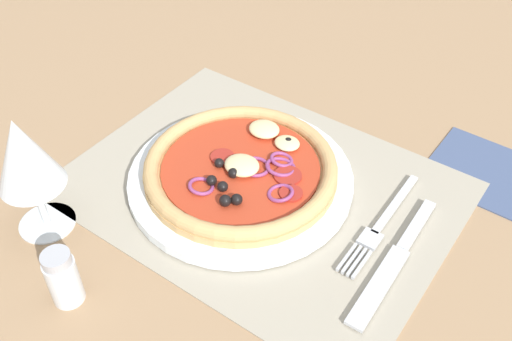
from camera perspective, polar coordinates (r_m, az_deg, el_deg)
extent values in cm
cube|color=#9E7A56|center=(72.08, 0.47, -2.48)|extent=(190.00, 140.00, 2.40)
cube|color=#A39984|center=(71.10, 0.47, -1.69)|extent=(45.02, 33.82, 0.40)
cylinder|color=white|center=(71.07, -1.49, -0.80)|extent=(27.29, 27.29, 1.25)
cylinder|color=tan|center=(70.30, -1.51, -0.13)|extent=(23.28, 23.28, 1.00)
torus|color=tan|center=(69.72, -1.52, 0.39)|extent=(23.22, 23.22, 1.80)
cylinder|color=#B7381E|center=(69.86, -1.52, 0.26)|extent=(19.09, 19.09, 0.30)
ellipsoid|color=beige|center=(74.32, 0.81, 4.06)|extent=(4.01, 3.61, 1.20)
ellipsoid|color=beige|center=(69.02, -1.39, 0.51)|extent=(4.29, 3.86, 1.29)
ellipsoid|color=beige|center=(72.35, 3.20, 2.62)|extent=(3.22, 2.90, 0.97)
sphere|color=black|center=(72.49, 3.26, 2.78)|extent=(1.10, 1.10, 1.10)
sphere|color=black|center=(69.51, -3.62, 0.73)|extent=(1.18, 1.18, 1.18)
sphere|color=black|center=(68.08, -2.23, -0.26)|extent=(1.23, 1.23, 1.23)
sphere|color=black|center=(66.48, -3.27, -1.57)|extent=(1.26, 1.26, 1.26)
sphere|color=black|center=(64.59, -2.72, -3.11)|extent=(1.38, 1.38, 1.38)
sphere|color=black|center=(68.54, -1.31, 0.05)|extent=(1.11, 1.11, 1.11)
sphere|color=black|center=(64.89, -1.89, -2.85)|extent=(1.33, 1.33, 1.33)
sphere|color=black|center=(67.29, -4.36, -0.97)|extent=(1.27, 1.27, 1.27)
torus|color=#8E3D75|center=(67.25, -5.37, -1.54)|extent=(3.12, 3.08, 1.16)
torus|color=#8E3D75|center=(69.43, 2.41, 0.35)|extent=(3.76, 3.72, 1.25)
torus|color=#8E3D75|center=(69.13, -0.26, 0.17)|extent=(3.58, 3.56, 0.78)
torus|color=#8E3D75|center=(66.22, 2.41, -2.22)|extent=(3.15, 3.11, 1.09)
torus|color=#8E3D75|center=(70.43, 2.51, 1.08)|extent=(3.01, 2.94, 1.33)
cylinder|color=#A3281E|center=(66.40, 3.43, -2.23)|extent=(2.72, 2.72, 0.30)
cylinder|color=#A3281E|center=(68.49, 3.12, -0.51)|extent=(3.32, 3.32, 0.30)
cylinder|color=#A3281E|center=(71.00, -3.30, 1.34)|extent=(2.93, 2.93, 0.30)
cube|color=silver|center=(70.46, 13.42, -3.20)|extent=(1.04, 11.17, 0.44)
cube|color=silver|center=(65.93, 10.94, -6.74)|extent=(2.23, 2.55, 0.44)
cube|color=silver|center=(64.02, 8.84, -8.34)|extent=(0.37, 4.32, 0.44)
cube|color=silver|center=(63.88, 9.32, -8.57)|extent=(0.37, 4.32, 0.44)
cube|color=silver|center=(63.75, 9.80, -8.79)|extent=(0.37, 4.32, 0.44)
cube|color=silver|center=(63.63, 10.28, -9.02)|extent=(0.37, 4.32, 0.44)
cube|color=silver|center=(68.57, 15.39, -5.17)|extent=(1.55, 8.44, 0.62)
cube|color=silver|center=(62.22, 11.87, -10.99)|extent=(2.35, 11.66, 0.44)
cylinder|color=silver|center=(71.25, -19.67, -4.79)|extent=(6.40, 6.40, 0.40)
cylinder|color=silver|center=(69.06, -20.27, -2.98)|extent=(0.80, 0.80, 6.00)
cone|color=silver|center=(64.42, -21.78, 1.57)|extent=(7.20, 7.20, 8.50)
cone|color=orange|center=(65.16, -21.52, 0.76)|extent=(4.74, 4.74, 5.28)
cube|color=#425175|center=(78.68, 21.60, -0.15)|extent=(14.13, 12.77, 0.36)
cylinder|color=silver|center=(61.67, -18.22, -10.20)|extent=(3.20, 3.20, 5.50)
cylinder|color=#ADADB2|center=(59.16, -18.91, -8.21)|extent=(2.88, 2.88, 1.20)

